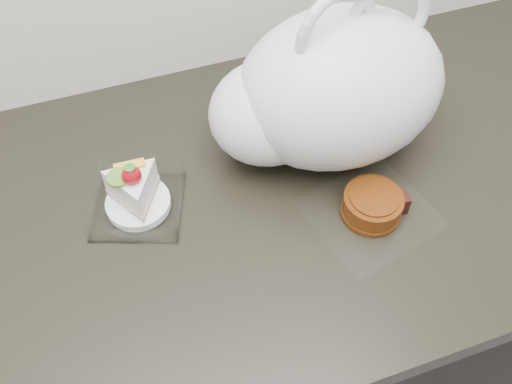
# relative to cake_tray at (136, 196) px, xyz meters

# --- Properties ---
(counter) EXTENTS (2.04, 0.64, 0.90)m
(counter) POSITION_rel_cake_tray_xyz_m (0.06, -0.03, -0.48)
(counter) COLOR black
(counter) RESTS_ON ground
(cake_tray) EXTENTS (0.17, 0.17, 0.10)m
(cake_tray) POSITION_rel_cake_tray_xyz_m (0.00, 0.00, 0.00)
(cake_tray) COLOR white
(cake_tray) RESTS_ON counter
(mooncake_wrap) EXTENTS (0.21, 0.20, 0.04)m
(mooncake_wrap) POSITION_rel_cake_tray_xyz_m (0.32, -0.12, -0.01)
(mooncake_wrap) COLOR white
(mooncake_wrap) RESTS_ON counter
(plastic_bag) EXTENTS (0.37, 0.27, 0.29)m
(plastic_bag) POSITION_rel_cake_tray_xyz_m (0.30, 0.03, 0.09)
(plastic_bag) COLOR silver
(plastic_bag) RESTS_ON counter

